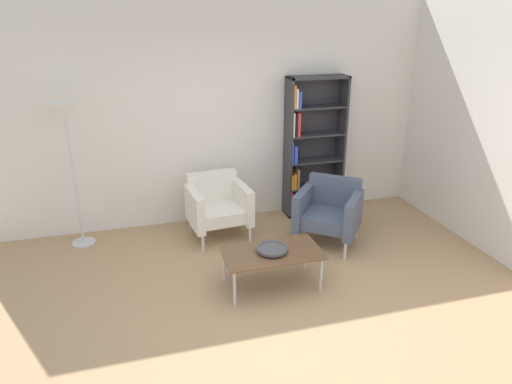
{
  "coord_description": "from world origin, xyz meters",
  "views": [
    {
      "loc": [
        -1.15,
        -3.4,
        2.67
      ],
      "look_at": [
        0.06,
        0.84,
        0.95
      ],
      "focal_mm": 32.49,
      "sensor_mm": 36.0,
      "label": 1
    }
  ],
  "objects_px": {
    "bookshelf_tall": "(309,149)",
    "armchair_near_window": "(329,210)",
    "floor_lamp_torchiere": "(67,128)",
    "coffee_table_low": "(272,254)",
    "armchair_spare_guest": "(217,205)",
    "decorative_bowl": "(272,249)"
  },
  "relations": [
    {
      "from": "bookshelf_tall",
      "to": "armchair_near_window",
      "type": "height_order",
      "value": "bookshelf_tall"
    },
    {
      "from": "armchair_near_window",
      "to": "floor_lamp_torchiere",
      "type": "relative_size",
      "value": 0.55
    },
    {
      "from": "coffee_table_low",
      "to": "armchair_spare_guest",
      "type": "height_order",
      "value": "armchair_spare_guest"
    },
    {
      "from": "bookshelf_tall",
      "to": "armchair_spare_guest",
      "type": "relative_size",
      "value": 2.44
    },
    {
      "from": "bookshelf_tall",
      "to": "coffee_table_low",
      "type": "height_order",
      "value": "bookshelf_tall"
    },
    {
      "from": "bookshelf_tall",
      "to": "decorative_bowl",
      "type": "xyz_separation_m",
      "value": [
        -1.07,
        -1.7,
        -0.5
      ]
    },
    {
      "from": "coffee_table_low",
      "to": "decorative_bowl",
      "type": "distance_m",
      "value": 0.07
    },
    {
      "from": "coffee_table_low",
      "to": "floor_lamp_torchiere",
      "type": "distance_m",
      "value": 2.7
    },
    {
      "from": "coffee_table_low",
      "to": "decorative_bowl",
      "type": "xyz_separation_m",
      "value": [
        0.0,
        0.0,
        0.07
      ]
    },
    {
      "from": "bookshelf_tall",
      "to": "floor_lamp_torchiere",
      "type": "xyz_separation_m",
      "value": [
        -3.01,
        -0.17,
        0.52
      ]
    },
    {
      "from": "bookshelf_tall",
      "to": "coffee_table_low",
      "type": "relative_size",
      "value": 1.9
    },
    {
      "from": "armchair_near_window",
      "to": "armchair_spare_guest",
      "type": "relative_size",
      "value": 1.22
    },
    {
      "from": "coffee_table_low",
      "to": "armchair_spare_guest",
      "type": "distance_m",
      "value": 1.36
    },
    {
      "from": "bookshelf_tall",
      "to": "decorative_bowl",
      "type": "distance_m",
      "value": 2.07
    },
    {
      "from": "armchair_spare_guest",
      "to": "armchair_near_window",
      "type": "bearing_deg",
      "value": -29.13
    },
    {
      "from": "armchair_spare_guest",
      "to": "decorative_bowl",
      "type": "bearing_deg",
      "value": -83.23
    },
    {
      "from": "decorative_bowl",
      "to": "armchair_near_window",
      "type": "relative_size",
      "value": 0.34
    },
    {
      "from": "armchair_near_window",
      "to": "decorative_bowl",
      "type": "bearing_deg",
      "value": -102.47
    },
    {
      "from": "coffee_table_low",
      "to": "floor_lamp_torchiere",
      "type": "xyz_separation_m",
      "value": [
        -1.95,
        1.53,
        1.08
      ]
    },
    {
      "from": "armchair_near_window",
      "to": "bookshelf_tall",
      "type": "bearing_deg",
      "value": 123.61
    },
    {
      "from": "decorative_bowl",
      "to": "armchair_near_window",
      "type": "xyz_separation_m",
      "value": [
        0.98,
        0.78,
        -0.02
      ]
    },
    {
      "from": "coffee_table_low",
      "to": "armchair_near_window",
      "type": "relative_size",
      "value": 1.05
    }
  ]
}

